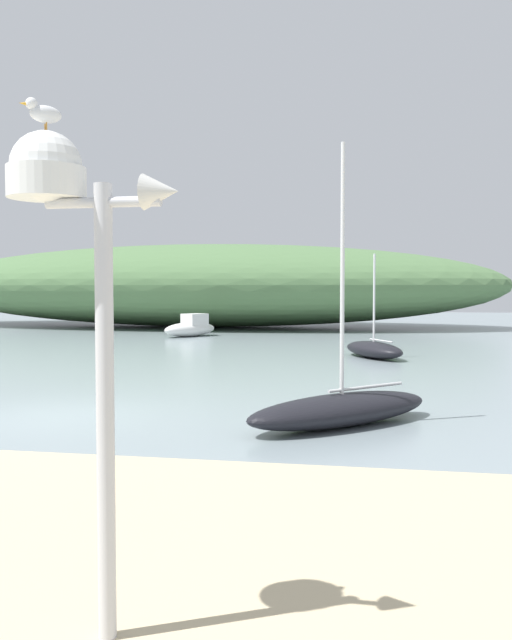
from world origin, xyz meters
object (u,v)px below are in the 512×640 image
mast_structure (66,222)px  seagull_on_radar (43,112)px  sailboat_inner_mooring (374,349)px  sailboat_mid_channel (342,408)px  motorboat_off_point (191,327)px

mast_structure → seagull_on_radar: size_ratio=13.69×
sailboat_inner_mooring → sailboat_mid_channel: (-0.49, -12.23, 0.00)m
mast_structure → sailboat_mid_channel: size_ratio=0.65×
seagull_on_radar → mast_structure: bearing=3.7°
seagull_on_radar → sailboat_mid_channel: 9.03m
mast_structure → sailboat_inner_mooring: (1.86, 20.45, -2.67)m
seagull_on_radar → motorboat_off_point: bearing=104.2°
seagull_on_radar → sailboat_mid_channel: bearing=79.6°
mast_structure → seagull_on_radar: 0.73m
motorboat_off_point → seagull_on_radar: bearing=-75.8°
seagull_on_radar → sailboat_mid_channel: (1.52, 8.23, -3.38)m
mast_structure → sailboat_inner_mooring: size_ratio=0.89×
seagull_on_radar → sailboat_inner_mooring: bearing=84.4°
sailboat_mid_channel → sailboat_inner_mooring: bearing=87.7°
seagull_on_radar → sailboat_inner_mooring: (2.01, 20.46, -3.39)m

